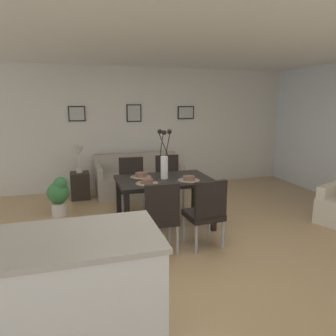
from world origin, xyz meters
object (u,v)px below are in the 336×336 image
(centerpiece_vase, at_px, (164,160))
(table_lamp, at_px, (78,154))
(framed_picture_right, at_px, (186,113))
(framed_picture_left, at_px, (77,114))
(framed_picture_center, at_px, (134,113))
(dining_chair_near_left, at_px, (160,214))
(bowl_near_right, at_px, (141,174))
(sofa, at_px, (139,180))
(bowl_far_left, at_px, (189,178))
(dining_chair_far_left, at_px, (206,210))
(dining_table, at_px, (164,184))
(potted_plant, at_px, (59,194))
(bowl_near_left, at_px, (147,181))
(dining_chair_far_right, at_px, (169,178))
(dining_chair_near_right, at_px, (132,182))
(side_table, at_px, (80,185))

(centerpiece_vase, height_order, table_lamp, centerpiece_vase)
(centerpiece_vase, bearing_deg, framed_picture_right, 63.50)
(framed_picture_left, bearing_deg, framed_picture_center, -0.00)
(dining_chair_near_left, relative_size, framed_picture_left, 2.72)
(bowl_near_right, bearing_deg, sofa, 79.98)
(centerpiece_vase, height_order, framed_picture_right, framed_picture_right)
(bowl_far_left, bearing_deg, dining_chair_far_left, -90.79)
(dining_table, relative_size, bowl_far_left, 8.24)
(potted_plant, bearing_deg, framed_picture_left, 75.29)
(bowl_far_left, bearing_deg, framed_picture_right, 71.44)
(bowl_far_left, bearing_deg, dining_chair_near_left, -133.57)
(centerpiece_vase, height_order, bowl_near_left, centerpiece_vase)
(dining_table, bearing_deg, dining_chair_far_left, -71.00)
(bowl_near_right, distance_m, framed_picture_left, 2.47)
(framed_picture_right, bearing_deg, table_lamp, -167.12)
(sofa, bearing_deg, table_lamp, -177.02)
(dining_chair_far_right, xyz_separation_m, potted_plant, (-1.90, 0.01, -0.14))
(framed_picture_left, relative_size, framed_picture_right, 0.89)
(bowl_near_left, distance_m, framed_picture_right, 3.09)
(bowl_far_left, bearing_deg, framed_picture_center, 96.99)
(dining_chair_far_right, xyz_separation_m, bowl_near_left, (-0.65, -1.10, 0.27))
(centerpiece_vase, height_order, bowl_near_right, centerpiece_vase)
(dining_chair_near_right, height_order, dining_chair_far_right, same)
(centerpiece_vase, bearing_deg, dining_chair_far_right, 69.35)
(sofa, bearing_deg, dining_chair_far_right, -70.04)
(side_table, height_order, framed_picture_center, framed_picture_center)
(dining_chair_far_right, relative_size, bowl_near_right, 5.41)
(dining_table, bearing_deg, dining_chair_far_right, 69.33)
(centerpiece_vase, xyz_separation_m, side_table, (-1.20, 1.82, -0.76))
(dining_table, bearing_deg, bowl_far_left, -33.59)
(dining_table, height_order, bowl_far_left, bowl_far_left)
(centerpiece_vase, relative_size, bowl_near_left, 4.32)
(dining_chair_near_left, distance_m, dining_chair_near_right, 1.70)
(table_lamp, bearing_deg, bowl_near_left, -66.41)
(dining_chair_near_left, distance_m, dining_chair_far_left, 0.60)
(bowl_near_left, xyz_separation_m, sofa, (0.30, 2.09, -0.50))
(framed_picture_center, bearing_deg, dining_chair_near_right, -102.61)
(side_table, xyz_separation_m, potted_plant, (-0.36, -0.92, 0.11))
(dining_chair_near_right, height_order, bowl_far_left, dining_chair_near_right)
(dining_chair_near_right, relative_size, centerpiece_vase, 1.25)
(framed_picture_right, bearing_deg, framed_picture_center, -180.00)
(table_lamp, distance_m, potted_plant, 1.11)
(framed_picture_center, height_order, framed_picture_right, framed_picture_center)
(centerpiece_vase, distance_m, sofa, 2.02)
(framed_picture_right, xyz_separation_m, potted_plant, (-2.74, -1.46, -1.26))
(dining_table, bearing_deg, sofa, 90.61)
(centerpiece_vase, bearing_deg, bowl_far_left, -33.84)
(dining_table, height_order, bowl_near_right, bowl_near_right)
(dining_table, xyz_separation_m, dining_chair_far_right, (0.34, 0.90, -0.14))
(dining_chair_near_right, bearing_deg, sofa, 72.84)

